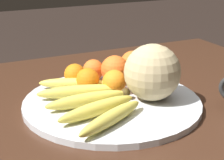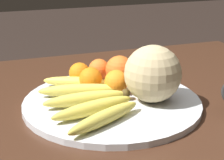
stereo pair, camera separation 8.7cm
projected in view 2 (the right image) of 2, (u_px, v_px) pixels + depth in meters
The scene contains 11 objects.
kitchen_table at pixel (101, 144), 0.94m from camera, with size 1.25×0.86×0.76m.
fruit_bowl at pixel (112, 102), 0.89m from camera, with size 0.42×0.42×0.01m.
melon at pixel (153, 74), 0.86m from camera, with size 0.13×0.13×0.13m.
banana_bunch at pixel (88, 98), 0.85m from camera, with size 0.21×0.33×0.03m.
orange_front_left at pixel (80, 73), 0.98m from camera, with size 0.06×0.06×0.06m.
orange_front_right at pixel (116, 82), 0.92m from camera, with size 0.06×0.06×0.06m.
orange_mid_center at pixel (120, 70), 0.98m from camera, with size 0.07×0.07×0.07m.
orange_back_left at pixel (144, 72), 0.97m from camera, with size 0.07×0.07×0.07m.
orange_back_right at pixel (91, 79), 0.94m from camera, with size 0.06×0.06×0.06m.
orange_top_small at pixel (99, 69), 1.01m from camera, with size 0.06×0.06×0.06m.
orange_side_extra at pixel (140, 64), 1.04m from camera, with size 0.07×0.07×0.07m.
Camera 2 is at (-0.25, -0.79, 1.12)m, focal length 60.00 mm.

